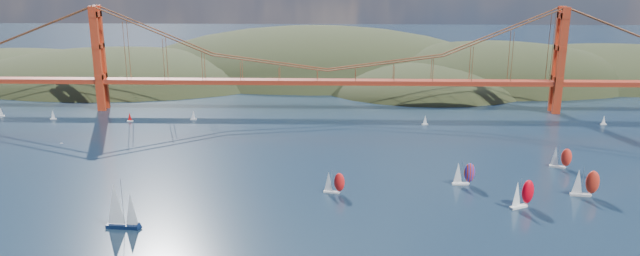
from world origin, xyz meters
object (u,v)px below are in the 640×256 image
object	(u,v)px
racer_0	(334,182)
sloop_navy	(120,207)
racer_3	(560,157)
racer_rwb	(463,173)
racer_2	(585,182)
racer_1	(522,193)

from	to	relation	value
racer_0	sloop_navy	bearing A→B (deg)	-141.61
racer_3	racer_rwb	bearing A→B (deg)	-134.75
racer_0	racer_2	xyz separation A→B (m)	(86.48, -0.27, 0.93)
racer_3	racer_2	bearing A→B (deg)	-73.74
racer_0	racer_3	distance (m)	93.06
racer_1	racer_3	distance (m)	48.14
racer_0	racer_3	world-z (taller)	racer_3
racer_3	sloop_navy	bearing A→B (deg)	-138.82
racer_rwb	racer_0	bearing A→B (deg)	-171.19
racer_0	racer_2	size ratio (longest dim) A/B	0.81
sloop_navy	racer_0	distance (m)	71.49
racer_1	racer_rwb	world-z (taller)	racer_1
sloop_navy	racer_0	xyz separation A→B (m)	(64.58, 30.52, -2.91)
sloop_navy	racer_2	xyz separation A→B (m)	(151.06, 30.25, -1.98)
racer_0	racer_3	size ratio (longest dim) A/B	0.94
racer_3	racer_rwb	distance (m)	45.89
sloop_navy	racer_2	bearing A→B (deg)	16.21
sloop_navy	racer_0	bearing A→B (deg)	30.18
racer_1	racer_rwb	size ratio (longest dim) A/B	1.12
racer_2	racer_3	xyz separation A→B (m)	(1.84, 29.60, -0.69)
racer_2	racer_rwb	world-z (taller)	racer_2
racer_2	racer_rwb	xyz separation A→B (m)	(-39.61, 9.88, -0.63)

